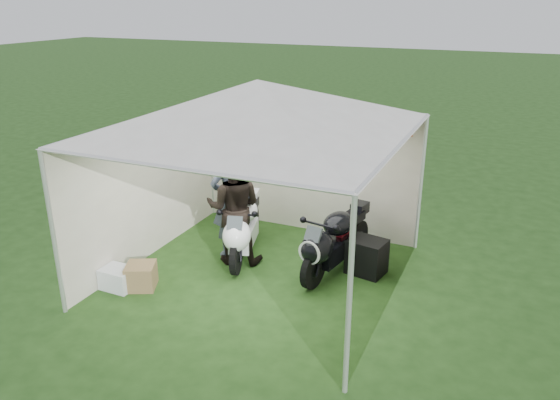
{
  "coord_description": "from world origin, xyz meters",
  "views": [
    {
      "loc": [
        3.32,
        -6.73,
        4.06
      ],
      "look_at": [
        0.19,
        0.35,
        1.16
      ],
      "focal_mm": 35.0,
      "sensor_mm": 36.0,
      "label": 1
    }
  ],
  "objects_px": {
    "motorcycle_white": "(243,227)",
    "canopy_tent": "(259,110)",
    "motorcycle_black": "(333,240)",
    "crate_0": "(118,278)",
    "crate_1": "(141,276)",
    "equipment_box": "(367,256)",
    "person_blue_jacket": "(232,200)",
    "paddock_stand": "(358,244)",
    "person_dark_jacket": "(234,208)"
  },
  "relations": [
    {
      "from": "paddock_stand",
      "to": "equipment_box",
      "type": "relative_size",
      "value": 0.65
    },
    {
      "from": "motorcycle_white",
      "to": "paddock_stand",
      "type": "bearing_deg",
      "value": 14.13
    },
    {
      "from": "crate_0",
      "to": "crate_1",
      "type": "xyz_separation_m",
      "value": [
        0.3,
        0.15,
        0.03
      ]
    },
    {
      "from": "motorcycle_black",
      "to": "motorcycle_white",
      "type": "bearing_deg",
      "value": -166.16
    },
    {
      "from": "canopy_tent",
      "to": "crate_1",
      "type": "height_order",
      "value": "canopy_tent"
    },
    {
      "from": "motorcycle_white",
      "to": "crate_1",
      "type": "bearing_deg",
      "value": -137.58
    },
    {
      "from": "canopy_tent",
      "to": "crate_0",
      "type": "distance_m",
      "value": 3.22
    },
    {
      "from": "canopy_tent",
      "to": "motorcycle_white",
      "type": "relative_size",
      "value": 2.97
    },
    {
      "from": "equipment_box",
      "to": "motorcycle_black",
      "type": "bearing_deg",
      "value": -157.95
    },
    {
      "from": "motorcycle_white",
      "to": "person_blue_jacket",
      "type": "bearing_deg",
      "value": 161.31
    },
    {
      "from": "motorcycle_white",
      "to": "crate_0",
      "type": "height_order",
      "value": "motorcycle_white"
    },
    {
      "from": "motorcycle_black",
      "to": "crate_1",
      "type": "xyz_separation_m",
      "value": [
        -2.43,
        -1.6,
        -0.36
      ]
    },
    {
      "from": "paddock_stand",
      "to": "equipment_box",
      "type": "distance_m",
      "value": 0.78
    },
    {
      "from": "canopy_tent",
      "to": "paddock_stand",
      "type": "bearing_deg",
      "value": 51.22
    },
    {
      "from": "motorcycle_white",
      "to": "equipment_box",
      "type": "xyz_separation_m",
      "value": [
        2.0,
        0.29,
        -0.26
      ]
    },
    {
      "from": "motorcycle_white",
      "to": "motorcycle_black",
      "type": "relative_size",
      "value": 0.97
    },
    {
      "from": "motorcycle_white",
      "to": "motorcycle_black",
      "type": "distance_m",
      "value": 1.51
    },
    {
      "from": "motorcycle_black",
      "to": "person_blue_jacket",
      "type": "bearing_deg",
      "value": -166.82
    },
    {
      "from": "motorcycle_black",
      "to": "equipment_box",
      "type": "height_order",
      "value": "motorcycle_black"
    },
    {
      "from": "person_dark_jacket",
      "to": "crate_0",
      "type": "distance_m",
      "value": 2.04
    },
    {
      "from": "canopy_tent",
      "to": "person_blue_jacket",
      "type": "relative_size",
      "value": 2.89
    },
    {
      "from": "paddock_stand",
      "to": "crate_0",
      "type": "bearing_deg",
      "value": -137.7
    },
    {
      "from": "motorcycle_white",
      "to": "canopy_tent",
      "type": "bearing_deg",
      "value": -56.29
    },
    {
      "from": "canopy_tent",
      "to": "paddock_stand",
      "type": "distance_m",
      "value": 3.05
    },
    {
      "from": "person_dark_jacket",
      "to": "crate_1",
      "type": "height_order",
      "value": "person_dark_jacket"
    },
    {
      "from": "motorcycle_white",
      "to": "person_blue_jacket",
      "type": "height_order",
      "value": "person_blue_jacket"
    },
    {
      "from": "motorcycle_black",
      "to": "crate_0",
      "type": "height_order",
      "value": "motorcycle_black"
    },
    {
      "from": "person_blue_jacket",
      "to": "motorcycle_white",
      "type": "bearing_deg",
      "value": 127.69
    },
    {
      "from": "equipment_box",
      "to": "motorcycle_white",
      "type": "bearing_deg",
      "value": -171.79
    },
    {
      "from": "motorcycle_white",
      "to": "equipment_box",
      "type": "bearing_deg",
      "value": -7.93
    },
    {
      "from": "person_blue_jacket",
      "to": "crate_0",
      "type": "relative_size",
      "value": 4.13
    },
    {
      "from": "canopy_tent",
      "to": "motorcycle_black",
      "type": "xyz_separation_m",
      "value": [
        0.98,
        0.54,
        -2.03
      ]
    },
    {
      "from": "canopy_tent",
      "to": "motorcycle_black",
      "type": "height_order",
      "value": "canopy_tent"
    },
    {
      "from": "motorcycle_white",
      "to": "person_blue_jacket",
      "type": "distance_m",
      "value": 0.48
    },
    {
      "from": "paddock_stand",
      "to": "person_blue_jacket",
      "type": "height_order",
      "value": "person_blue_jacket"
    },
    {
      "from": "motorcycle_white",
      "to": "crate_1",
      "type": "xyz_separation_m",
      "value": [
        -0.92,
        -1.51,
        -0.35
      ]
    },
    {
      "from": "person_dark_jacket",
      "to": "equipment_box",
      "type": "bearing_deg",
      "value": 175.48
    },
    {
      "from": "canopy_tent",
      "to": "motorcycle_white",
      "type": "xyz_separation_m",
      "value": [
        -0.53,
        0.45,
        -2.04
      ]
    },
    {
      "from": "motorcycle_white",
      "to": "paddock_stand",
      "type": "relative_size",
      "value": 5.25
    },
    {
      "from": "person_dark_jacket",
      "to": "person_blue_jacket",
      "type": "bearing_deg",
      "value": -70.85
    },
    {
      "from": "motorcycle_black",
      "to": "paddock_stand",
      "type": "relative_size",
      "value": 5.44
    },
    {
      "from": "motorcycle_white",
      "to": "person_dark_jacket",
      "type": "xyz_separation_m",
      "value": [
        -0.07,
        -0.16,
        0.39
      ]
    },
    {
      "from": "canopy_tent",
      "to": "crate_0",
      "type": "relative_size",
      "value": 11.94
    },
    {
      "from": "crate_1",
      "to": "equipment_box",
      "type": "bearing_deg",
      "value": 31.55
    },
    {
      "from": "person_dark_jacket",
      "to": "motorcycle_black",
      "type": "bearing_deg",
      "value": 172.24
    },
    {
      "from": "person_blue_jacket",
      "to": "crate_1",
      "type": "distance_m",
      "value": 1.86
    },
    {
      "from": "equipment_box",
      "to": "person_blue_jacket",
      "type": "bearing_deg",
      "value": -172.71
    },
    {
      "from": "person_blue_jacket",
      "to": "equipment_box",
      "type": "relative_size",
      "value": 3.52
    },
    {
      "from": "canopy_tent",
      "to": "equipment_box",
      "type": "xyz_separation_m",
      "value": [
        1.47,
        0.74,
        -2.3
      ]
    },
    {
      "from": "crate_0",
      "to": "crate_1",
      "type": "height_order",
      "value": "crate_1"
    }
  ]
}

